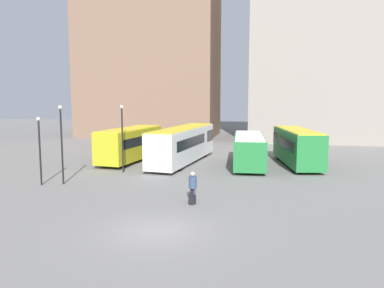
{
  "coord_description": "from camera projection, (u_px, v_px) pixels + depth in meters",
  "views": [
    {
      "loc": [
        4.7,
        -15.86,
        6.05
      ],
      "look_at": [
        -1.05,
        14.14,
        2.26
      ],
      "focal_mm": 35.0,
      "sensor_mm": 36.0,
      "label": 1
    }
  ],
  "objects": [
    {
      "name": "traveler",
      "position": [
        193.0,
        184.0,
        21.72
      ],
      "size": [
        0.6,
        0.6,
        1.79
      ],
      "rotation": [
        0.0,
        0.0,
        1.2
      ],
      "color": "#382D4C",
      "rests_on": "ground_plane"
    },
    {
      "name": "suitcase",
      "position": [
        192.0,
        200.0,
        21.31
      ],
      "size": [
        0.39,
        0.46,
        0.77
      ],
      "rotation": [
        0.0,
        0.0,
        1.2
      ],
      "color": "black",
      "rests_on": "ground_plane"
    },
    {
      "name": "lamp_post_1",
      "position": [
        40.0,
        144.0,
        25.74
      ],
      "size": [
        0.28,
        0.28,
        4.75
      ],
      "color": "black",
      "rests_on": "ground_plane"
    },
    {
      "name": "ground_plane",
      "position": [
        156.0,
        231.0,
        17.08
      ],
      "size": [
        160.0,
        160.0,
        0.0
      ],
      "primitive_type": "plane",
      "color": "slate"
    },
    {
      "name": "lamp_post_0",
      "position": [
        122.0,
        133.0,
        30.16
      ],
      "size": [
        0.28,
        0.28,
        5.46
      ],
      "color": "black",
      "rests_on": "ground_plane"
    },
    {
      "name": "bus_3",
      "position": [
        297.0,
        146.0,
        33.59
      ],
      "size": [
        3.95,
        9.65,
        3.23
      ],
      "rotation": [
        0.0,
        0.0,
        1.74
      ],
      "color": "#237A38",
      "rests_on": "ground_plane"
    },
    {
      "name": "building_block_right",
      "position": [
        324.0,
        43.0,
        54.09
      ],
      "size": [
        20.75,
        16.73,
        27.7
      ],
      "color": "gray",
      "rests_on": "ground_plane"
    },
    {
      "name": "bus_1",
      "position": [
        183.0,
        143.0,
        34.97
      ],
      "size": [
        4.0,
        12.61,
        3.31
      ],
      "rotation": [
        0.0,
        0.0,
        1.45
      ],
      "color": "silver",
      "rests_on": "ground_plane"
    },
    {
      "name": "building_block_left",
      "position": [
        150.0,
        21.0,
        58.46
      ],
      "size": [
        20.89,
        12.77,
        35.95
      ],
      "color": "#7F604C",
      "rests_on": "ground_plane"
    },
    {
      "name": "lamp_post_2",
      "position": [
        62.0,
        138.0,
        25.93
      ],
      "size": [
        0.28,
        0.28,
        5.53
      ],
      "color": "black",
      "rests_on": "ground_plane"
    },
    {
      "name": "bus_2",
      "position": [
        249.0,
        149.0,
        33.42
      ],
      "size": [
        3.18,
        9.71,
        2.74
      ],
      "rotation": [
        0.0,
        0.0,
        1.63
      ],
      "color": "#237A38",
      "rests_on": "ground_plane"
    },
    {
      "name": "bus_0",
      "position": [
        131.0,
        143.0,
        35.62
      ],
      "size": [
        3.68,
        9.4,
        3.18
      ],
      "rotation": [
        0.0,
        0.0,
        1.44
      ],
      "color": "gold",
      "rests_on": "ground_plane"
    }
  ]
}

